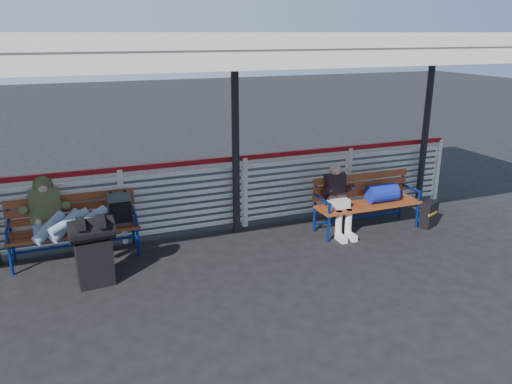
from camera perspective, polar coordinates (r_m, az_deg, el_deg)
name	(u,v)px	position (r m, az deg, el deg)	size (l,w,h in m)	color
ground	(146,301)	(6.45, -12.49, -12.02)	(60.00, 60.00, 0.00)	black
fence	(122,203)	(7.91, -15.05, -1.26)	(12.08, 0.08, 1.24)	silver
canopy	(117,43)	(6.48, -15.64, 16.11)	(12.60, 3.60, 3.16)	silver
luggage_stack	(93,249)	(6.78, -18.09, -6.23)	(0.58, 0.36, 0.92)	black
bench_left	(88,218)	(7.64, -18.64, -2.78)	(1.80, 0.56, 0.93)	#923E1C
bench_right	(372,195)	(8.49, 13.12, -0.39)	(1.80, 0.56, 0.92)	#923E1C
traveler_man	(61,219)	(7.28, -21.36, -2.88)	(0.93, 1.53, 0.77)	#8A9FBA
companion_person	(338,199)	(8.14, 9.39, -0.82)	(0.32, 0.66, 1.15)	beige
suitcase_side	(429,214)	(8.93, 19.15, -2.43)	(0.37, 0.31, 0.45)	black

